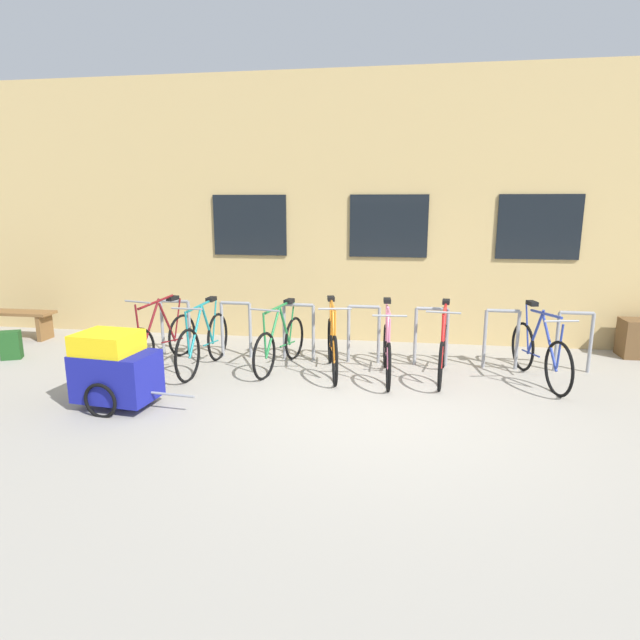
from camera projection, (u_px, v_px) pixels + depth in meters
name	position (u px, v px, depth m)	size (l,w,h in m)	color
ground_plane	(377.00, 410.00, 6.19)	(42.00, 42.00, 0.00)	#9E998E
storefront_building	(393.00, 209.00, 12.52)	(28.00, 7.78, 4.50)	tan
bike_rack	(364.00, 329.00, 7.95)	(6.51, 0.05, 0.89)	gray
bicycle_blue	(540.00, 353.00, 7.14)	(0.52, 1.75, 1.06)	black
bicycle_pink	(387.00, 351.00, 7.31)	(0.44, 1.68, 1.07)	black
bicycle_teal	(204.00, 343.00, 7.65)	(0.44, 1.79, 1.03)	black
bicycle_orange	(332.00, 346.00, 7.53)	(0.50, 1.71, 1.06)	black
bicycle_maroon	(162.00, 339.00, 7.93)	(0.55, 1.64, 1.06)	black
bicycle_green	(280.00, 343.00, 7.73)	(0.51, 1.69, 0.99)	black
bicycle_red	(443.00, 351.00, 7.30)	(0.44, 1.68, 1.06)	black
bike_trailer	(115.00, 369.00, 6.21)	(1.48, 0.74, 0.93)	navy
wooden_bench	(14.00, 319.00, 9.42)	(1.45, 0.40, 0.50)	brown
backpack	(11.00, 345.00, 8.20)	(0.28, 0.20, 0.44)	#1E4C1E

